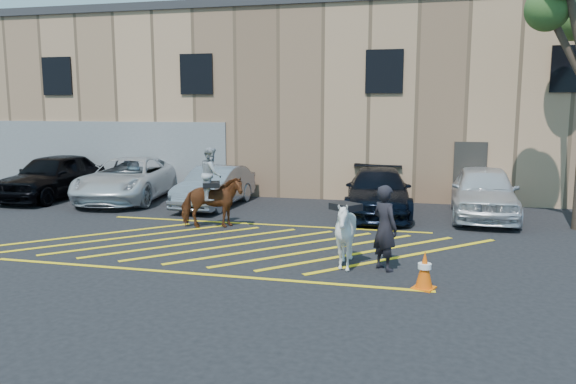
% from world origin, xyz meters
% --- Properties ---
extents(ground, '(90.00, 90.00, 0.00)m').
position_xyz_m(ground, '(0.00, 0.00, 0.00)').
color(ground, black).
rests_on(ground, ground).
extents(car_black_suv, '(2.06, 4.94, 1.67)m').
position_xyz_m(car_black_suv, '(-8.91, 4.87, 0.84)').
color(car_black_suv, black).
rests_on(car_black_suv, ground).
extents(car_white_pickup, '(3.31, 5.87, 1.55)m').
position_xyz_m(car_white_pickup, '(-5.99, 5.17, 0.77)').
color(car_white_pickup, silver).
rests_on(car_white_pickup, ground).
extents(car_silver_sedan, '(1.66, 4.24, 1.37)m').
position_xyz_m(car_silver_sedan, '(-2.46, 4.66, 0.69)').
color(car_silver_sedan, gray).
rests_on(car_silver_sedan, ground).
extents(car_blue_suv, '(2.44, 5.08, 1.43)m').
position_xyz_m(car_blue_suv, '(3.07, 4.63, 0.71)').
color(car_blue_suv, black).
rests_on(car_blue_suv, ground).
extents(car_white_suv, '(2.05, 4.78, 1.61)m').
position_xyz_m(car_white_suv, '(6.27, 4.80, 0.80)').
color(car_white_suv, silver).
rests_on(car_white_suv, ground).
extents(handler, '(0.77, 0.77, 1.80)m').
position_xyz_m(handler, '(3.71, -1.58, 0.90)').
color(handler, black).
rests_on(handler, ground).
extents(warehouse, '(32.42, 10.20, 7.30)m').
position_xyz_m(warehouse, '(-0.01, 11.99, 3.65)').
color(warehouse, tan).
rests_on(warehouse, ground).
extents(hatching_zone, '(12.60, 5.12, 0.01)m').
position_xyz_m(hatching_zone, '(-0.00, -0.30, 0.01)').
color(hatching_zone, yellow).
rests_on(hatching_zone, ground).
extents(mounted_bay, '(1.89, 1.32, 2.28)m').
position_xyz_m(mounted_bay, '(-1.31, 1.44, 0.92)').
color(mounted_bay, brown).
rests_on(mounted_bay, ground).
extents(saddled_white, '(1.78, 1.81, 1.49)m').
position_xyz_m(saddled_white, '(2.89, -1.65, 0.75)').
color(saddled_white, silver).
rests_on(saddled_white, ground).
extents(traffic_cone, '(0.49, 0.49, 0.73)m').
position_xyz_m(traffic_cone, '(4.54, -2.65, 0.37)').
color(traffic_cone, '#EE6109').
rests_on(traffic_cone, ground).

